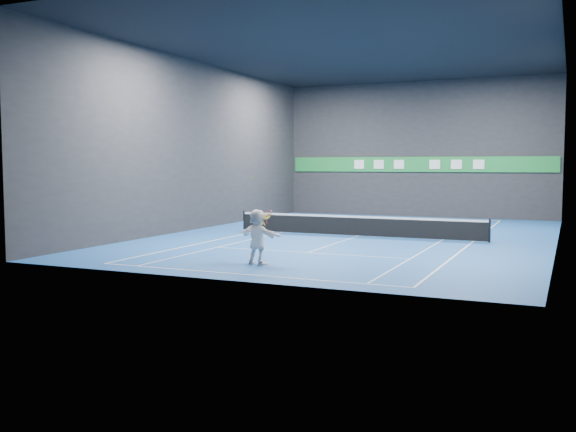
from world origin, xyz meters
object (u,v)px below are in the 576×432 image
at_px(player, 257,237).
at_px(tennis_racket, 267,215).
at_px(tennis_net, 357,225).
at_px(tennis_ball, 251,178).

height_order(player, tennis_racket, tennis_racket).
distance_m(player, tennis_racket, 0.85).
xyz_separation_m(player, tennis_net, (0.51, 9.78, -0.43)).
bearing_deg(tennis_net, tennis_ball, -94.57).
height_order(tennis_net, tennis_racket, tennis_racket).
relative_size(player, tennis_net, 0.15).
distance_m(tennis_net, tennis_racket, 9.81).
relative_size(tennis_ball, tennis_net, 0.01).
distance_m(player, tennis_ball, 2.07).
xyz_separation_m(player, tennis_racket, (0.36, 0.05, 0.77)).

